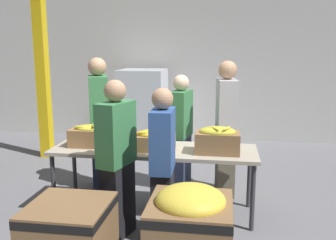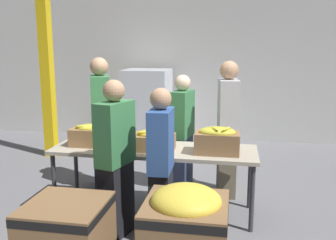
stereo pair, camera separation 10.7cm
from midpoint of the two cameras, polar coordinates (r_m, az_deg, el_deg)
ground_plane at (r=4.50m, az=-2.77°, el=-13.72°), size 30.00×30.00×0.00m
wall_back at (r=7.66m, az=2.57°, el=11.97°), size 16.00×0.08×4.00m
sorting_table at (r=4.25m, az=-2.86°, el=-5.06°), size 2.29×0.71×0.76m
banana_box_0 at (r=4.39m, az=-12.16°, el=-2.28°), size 0.49×0.30×0.28m
banana_box_1 at (r=4.13m, az=-2.95°, el=-3.07°), size 0.45×0.32×0.23m
banana_box_2 at (r=4.04m, az=6.81°, el=-2.98°), size 0.47×0.29×0.31m
volunteer_0 at (r=3.62m, az=-1.68°, el=-7.15°), size 0.22×0.41×1.52m
volunteer_1 at (r=3.73m, az=-8.62°, el=-6.17°), size 0.32×0.47×1.58m
volunteer_2 at (r=5.03m, az=-11.04°, el=-0.75°), size 0.39×0.52×1.75m
volunteer_3 at (r=4.79m, az=8.18°, el=-1.45°), size 0.29×0.49×1.72m
volunteer_4 at (r=4.91m, az=1.34°, el=-2.12°), size 0.28×0.44×1.54m
donation_bin_0 at (r=3.41m, az=-15.64°, el=-16.52°), size 0.66×0.66×0.61m
donation_bin_1 at (r=3.12m, az=2.35°, el=-16.78°), size 0.66×0.66×0.82m
support_pillar at (r=6.67m, az=-19.32°, el=11.48°), size 0.18×0.18×4.00m
pallet_stack_0 at (r=7.20m, az=-4.27°, el=1.77°), size 0.92×0.92×1.46m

